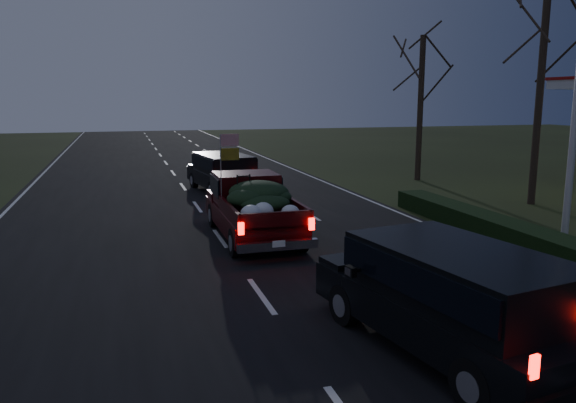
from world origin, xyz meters
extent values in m
plane|color=black|center=(0.00, 0.00, 0.00)|extent=(120.00, 120.00, 0.00)
cube|color=black|center=(0.00, 0.00, 0.01)|extent=(14.00, 120.00, 0.02)
cube|color=black|center=(7.80, 3.00, 0.30)|extent=(1.00, 10.00, 0.60)
cylinder|color=black|center=(12.50, 7.00, 4.25)|extent=(0.28, 0.28, 8.50)
cylinder|color=black|center=(11.50, 14.00, 3.50)|extent=(0.28, 0.28, 7.00)
cube|color=#380709|center=(0.95, 4.91, 0.60)|extent=(2.02, 5.01, 0.55)
cube|color=#380709|center=(0.96, 5.81, 1.35)|extent=(1.86, 1.61, 0.90)
cube|color=black|center=(0.96, 5.81, 1.45)|extent=(1.96, 1.51, 0.55)
cube|color=#380709|center=(0.95, 3.61, 0.90)|extent=(1.86, 2.81, 0.06)
ellipsoid|color=black|center=(1.00, 4.11, 1.35)|extent=(1.61, 1.81, 0.60)
cylinder|color=gray|center=(0.05, 4.91, 2.05)|extent=(0.03, 0.03, 2.00)
cube|color=red|center=(0.32, 4.91, 2.88)|extent=(0.52, 0.02, 0.34)
cube|color=gold|center=(0.32, 4.91, 2.48)|extent=(0.52, 0.02, 0.34)
cube|color=black|center=(1.53, 13.33, 0.60)|extent=(2.53, 4.88, 0.58)
cube|color=black|center=(1.56, 13.09, 1.26)|extent=(2.25, 3.61, 0.78)
cube|color=black|center=(1.56, 13.09, 1.34)|extent=(2.34, 3.53, 0.47)
cube|color=black|center=(2.28, -3.28, 0.64)|extent=(2.86, 5.25, 0.62)
cube|color=black|center=(2.33, -3.53, 1.35)|extent=(2.52, 3.90, 0.83)
cube|color=black|center=(2.33, -3.53, 1.43)|extent=(2.61, 3.82, 0.50)
cube|color=black|center=(0.93, -2.50, 1.22)|extent=(0.14, 0.24, 0.17)
camera|label=1|loc=(-2.63, -10.79, 4.08)|focal=35.00mm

